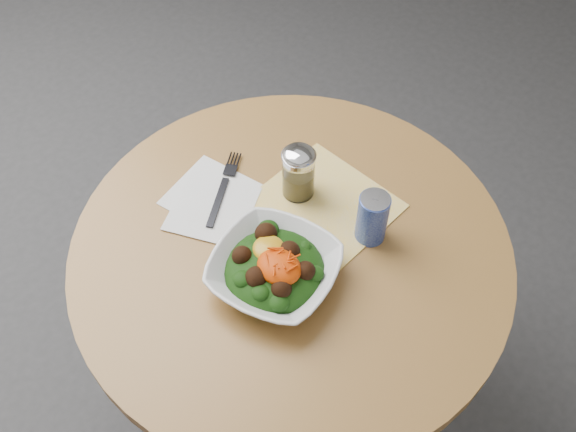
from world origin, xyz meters
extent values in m
plane|color=#313134|center=(0.00, 0.00, 0.00)|extent=(6.00, 6.00, 0.00)
cylinder|color=black|center=(0.00, 0.00, 0.01)|extent=(0.52, 0.52, 0.03)
cylinder|color=black|center=(0.00, 0.00, 0.35)|extent=(0.10, 0.10, 0.71)
cylinder|color=#A6713B|center=(0.00, 0.00, 0.73)|extent=(0.90, 0.90, 0.04)
cube|color=#F4B50C|center=(-0.01, 0.13, 0.75)|extent=(0.29, 0.26, 0.00)
cube|color=silver|center=(-0.22, -0.01, 0.75)|extent=(0.18, 0.18, 0.00)
cube|color=silver|center=(-0.19, -0.03, 0.75)|extent=(0.22, 0.22, 0.00)
imported|color=silver|center=(0.03, -0.08, 0.78)|extent=(0.28, 0.28, 0.06)
ellipsoid|color=black|center=(0.03, -0.08, 0.78)|extent=(0.20, 0.20, 0.07)
ellipsoid|color=#BE8613|center=(0.00, -0.07, 0.81)|extent=(0.06, 0.06, 0.02)
ellipsoid|color=#E34505|center=(0.04, -0.09, 0.81)|extent=(0.09, 0.08, 0.04)
cube|color=black|center=(-0.19, -0.02, 0.76)|extent=(0.08, 0.13, 0.00)
cube|color=black|center=(-0.24, 0.08, 0.76)|extent=(0.06, 0.08, 0.00)
cylinder|color=silver|center=(-0.07, 0.12, 0.80)|extent=(0.07, 0.07, 0.10)
cylinder|color=olive|center=(-0.07, 0.12, 0.78)|extent=(0.06, 0.06, 0.06)
cylinder|color=silver|center=(-0.07, 0.12, 0.86)|extent=(0.07, 0.07, 0.01)
ellipsoid|color=silver|center=(-0.07, 0.12, 0.87)|extent=(0.07, 0.07, 0.03)
cylinder|color=#0D1C94|center=(0.11, 0.12, 0.81)|extent=(0.06, 0.06, 0.12)
cylinder|color=#BABAC2|center=(0.11, 0.12, 0.87)|extent=(0.06, 0.06, 0.00)
cube|color=#BABAC2|center=(0.11, 0.13, 0.87)|extent=(0.02, 0.02, 0.00)
camera|label=1|loc=(0.47, -0.59, 1.82)|focal=40.00mm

